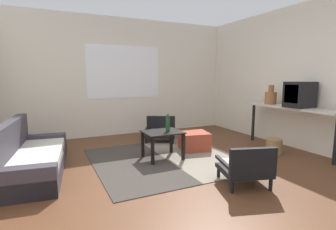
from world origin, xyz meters
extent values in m
plane|color=#56331E|center=(0.00, 0.00, 0.00)|extent=(7.80, 7.80, 0.00)
cube|color=silver|center=(0.00, 3.06, 1.35)|extent=(5.60, 0.12, 2.70)
cube|color=white|center=(0.00, 3.00, 1.47)|extent=(1.72, 0.01, 1.20)
cube|color=silver|center=(2.66, 0.30, 1.35)|extent=(0.12, 6.60, 2.70)
cube|color=#38332D|center=(-0.53, 0.82, 0.01)|extent=(1.16, 2.28, 0.01)
cube|color=gray|center=(0.62, 0.82, 0.01)|extent=(1.16, 2.28, 0.01)
cube|color=#38333D|center=(-1.89, 1.04, 0.11)|extent=(0.97, 1.97, 0.22)
cube|color=beige|center=(-1.86, 1.04, 0.27)|extent=(0.84, 1.78, 0.10)
cube|color=#38333D|center=(-2.19, 1.08, 0.43)|extent=(0.38, 1.89, 0.63)
cube|color=#38333D|center=(-1.78, 1.89, 0.19)|extent=(0.75, 0.27, 0.38)
cube|color=#38333D|center=(-2.00, 0.19, 0.19)|extent=(0.75, 0.27, 0.38)
cube|color=black|center=(0.01, 0.86, 0.46)|extent=(0.62, 0.52, 0.02)
cube|color=black|center=(-0.26, 1.08, 0.22)|extent=(0.04, 0.04, 0.45)
cube|color=black|center=(0.28, 1.08, 0.22)|extent=(0.04, 0.04, 0.45)
cube|color=black|center=(-0.26, 0.64, 0.22)|extent=(0.04, 0.04, 0.45)
cube|color=black|center=(0.28, 0.64, 0.22)|extent=(0.04, 0.04, 0.45)
cylinder|color=black|center=(0.59, 1.63, 0.06)|extent=(0.04, 0.04, 0.13)
cylinder|color=black|center=(0.11, 1.89, 0.06)|extent=(0.04, 0.04, 0.13)
cylinder|color=black|center=(0.80, 2.03, 0.06)|extent=(0.04, 0.04, 0.13)
cylinder|color=black|center=(0.32, 2.28, 0.06)|extent=(0.04, 0.04, 0.13)
cube|color=black|center=(0.45, 1.96, 0.15)|extent=(0.80, 0.76, 0.05)
cube|color=beige|center=(0.54, 1.89, 0.21)|extent=(0.40, 0.51, 0.06)
cube|color=#2D3856|center=(0.35, 1.99, 0.21)|extent=(0.40, 0.51, 0.06)
cube|color=black|center=(0.56, 2.17, 0.34)|extent=(0.58, 0.35, 0.33)
cube|color=black|center=(0.71, 1.82, 0.27)|extent=(0.29, 0.49, 0.04)
cube|color=black|center=(0.20, 2.09, 0.27)|extent=(0.29, 0.49, 0.04)
cylinder|color=black|center=(0.36, -0.22, 0.08)|extent=(0.04, 0.04, 0.15)
cylinder|color=black|center=(0.82, -0.36, 0.08)|extent=(0.04, 0.04, 0.15)
cylinder|color=black|center=(0.21, -0.67, 0.08)|extent=(0.04, 0.04, 0.15)
cylinder|color=black|center=(0.68, -0.81, 0.08)|extent=(0.04, 0.04, 0.15)
cube|color=black|center=(0.52, -0.52, 0.18)|extent=(0.71, 0.70, 0.05)
cube|color=beige|center=(0.43, -0.47, 0.23)|extent=(0.33, 0.53, 0.06)
cube|color=black|center=(0.62, -0.53, 0.23)|extent=(0.33, 0.53, 0.06)
cube|color=black|center=(0.45, -0.75, 0.37)|extent=(0.57, 0.24, 0.34)
cube|color=black|center=(0.27, -0.44, 0.29)|extent=(0.21, 0.54, 0.04)
cube|color=black|center=(0.77, -0.60, 0.29)|extent=(0.21, 0.54, 0.04)
cube|color=#993D28|center=(0.77, 1.10, 0.17)|extent=(0.59, 0.59, 0.34)
cube|color=beige|center=(2.30, 0.31, 0.81)|extent=(0.37, 1.88, 0.04)
cylinder|color=black|center=(2.30, -0.57, 0.40)|extent=(0.06, 0.06, 0.79)
cylinder|color=black|center=(2.30, 1.19, 0.40)|extent=(0.06, 0.06, 0.79)
cube|color=black|center=(2.30, 0.11, 1.05)|extent=(0.45, 0.35, 0.45)
cube|color=black|center=(2.08, 0.11, 1.07)|extent=(0.01, 0.28, 0.31)
cylinder|color=#935B38|center=(2.30, 0.75, 0.95)|extent=(0.22, 0.22, 0.23)
cylinder|color=#935B38|center=(2.30, 0.75, 1.13)|extent=(0.11, 0.11, 0.14)
cylinder|color=#194723|center=(0.10, 0.84, 0.58)|extent=(0.07, 0.07, 0.23)
cylinder|color=#194723|center=(0.10, 0.84, 0.72)|extent=(0.03, 0.03, 0.06)
cylinder|color=olive|center=(1.92, 0.26, 0.14)|extent=(0.28, 0.28, 0.27)
camera|label=1|loc=(-1.72, -2.95, 1.36)|focal=27.67mm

